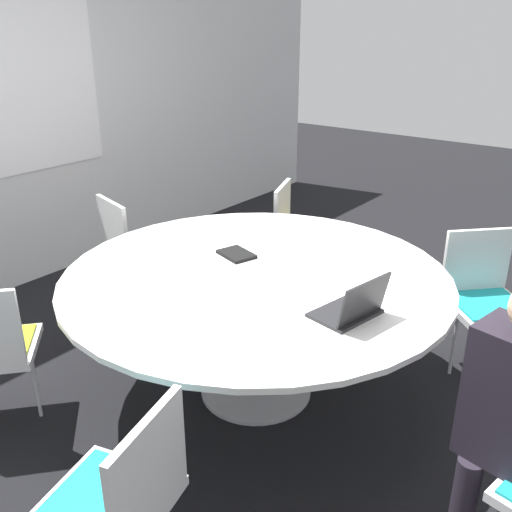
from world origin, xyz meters
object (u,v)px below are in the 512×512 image
chair_5 (120,495)px  laptop (353,308)px  chair_3 (131,244)px  chair_1 (484,291)px  spiral_notebook (236,254)px  chair_2 (298,230)px

chair_5 → laptop: laptop is taller
chair_3 → chair_1: bearing=33.1°
chair_1 → chair_5: (-2.36, 0.48, 0.00)m
chair_5 → laptop: 1.25m
chair_1 → spiral_notebook: (-0.92, 1.15, 0.25)m
chair_1 → chair_3: 2.39m
chair_3 → chair_5: bearing=-27.3°
chair_1 → chair_3: bearing=-27.5°
chair_5 → chair_2: bearing=5.8°
chair_2 → chair_5: size_ratio=1.00×
chair_2 → chair_1: bearing=60.2°
chair_1 → chair_5: bearing=32.4°
chair_2 → chair_3: (-0.98, 0.79, 0.00)m
chair_2 → spiral_notebook: size_ratio=3.53×
chair_5 → laptop: bearing=-25.8°
chair_1 → chair_2: (0.22, 1.48, 0.00)m
chair_1 → laptop: size_ratio=2.51×
chair_1 → laptop: 1.23m
chair_3 → chair_5: same height
laptop → spiral_notebook: laptop is taller
chair_5 → chair_3: bearing=32.9°
spiral_notebook → chair_2: bearing=16.1°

